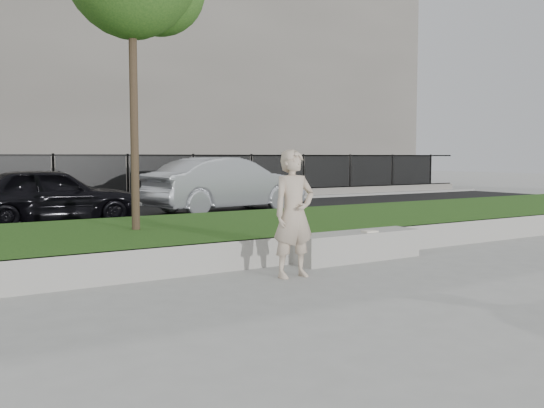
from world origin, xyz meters
TOP-DOWN VIEW (x-y plane):
  - ground at (0.00, 0.00)m, footprint 90.00×90.00m
  - grass_bank at (0.00, 3.00)m, footprint 34.00×4.00m
  - grass_kerb at (0.00, 1.04)m, footprint 34.00×0.08m
  - street at (0.00, 8.50)m, footprint 34.00×7.00m
  - far_pavement at (0.00, 13.00)m, footprint 34.00×3.00m
  - iron_fence at (0.00, 12.00)m, footprint 32.00×0.30m
  - building_facade at (0.00, 20.00)m, footprint 34.00×10.00m
  - stone_bench at (1.21, 0.80)m, footprint 2.05×0.51m
  - man at (-0.32, 0.25)m, footprint 0.60×0.40m
  - book at (1.33, 0.66)m, footprint 0.22×0.17m
  - car_dark at (-1.60, 7.84)m, footprint 3.79×1.63m
  - car_silver at (3.08, 8.42)m, footprint 4.62×2.16m

SIDE VIEW (x-z plane):
  - ground at x=0.00m, z-range 0.00..0.00m
  - street at x=0.00m, z-range 0.00..0.04m
  - far_pavement at x=0.00m, z-range 0.00..0.12m
  - grass_bank at x=0.00m, z-range 0.00..0.40m
  - grass_kerb at x=0.00m, z-range 0.00..0.40m
  - stone_bench at x=1.21m, z-range 0.00..0.42m
  - book at x=1.33m, z-range 0.42..0.44m
  - iron_fence at x=0.00m, z-range -0.21..1.29m
  - car_dark at x=-1.60m, z-range 0.04..1.32m
  - car_silver at x=3.08m, z-range 0.04..1.51m
  - man at x=-0.32m, z-range 0.00..1.62m
  - building_facade at x=0.00m, z-range 0.00..10.00m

